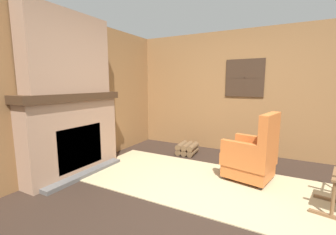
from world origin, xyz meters
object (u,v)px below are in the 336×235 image
Objects in this scene: storage_case at (97,88)px; decorative_plate_on_mantel at (64,84)px; oil_lamp_vase at (29,87)px; armchair at (252,157)px; firewood_stack at (187,149)px.

decorative_plate_on_mantel is (-0.02, -0.65, 0.07)m from storage_case.
oil_lamp_vase is 1.19m from storage_case.
firewood_stack is at bearing -16.07° from armchair.
firewood_stack is 2.95m from oil_lamp_vase.
decorative_plate_on_mantel is at bearing -124.61° from firewood_stack.
armchair is 3.91× the size of storage_case.
armchair is at bearing 22.86° from decorative_plate_on_mantel.
storage_case is (-1.23, -1.16, 1.24)m from firewood_stack.
oil_lamp_vase is (-2.58, -1.63, 1.02)m from armchair.
decorative_plate_on_mantel is at bearing 92.12° from oil_lamp_vase.
decorative_plate_on_mantel is (-1.25, -1.81, 1.30)m from firewood_stack.
storage_case is at bearing 88.23° from decorative_plate_on_mantel.
oil_lamp_vase is 0.54m from decorative_plate_on_mantel.
armchair is 3.44× the size of oil_lamp_vase.
storage_case reaches higher than armchair.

